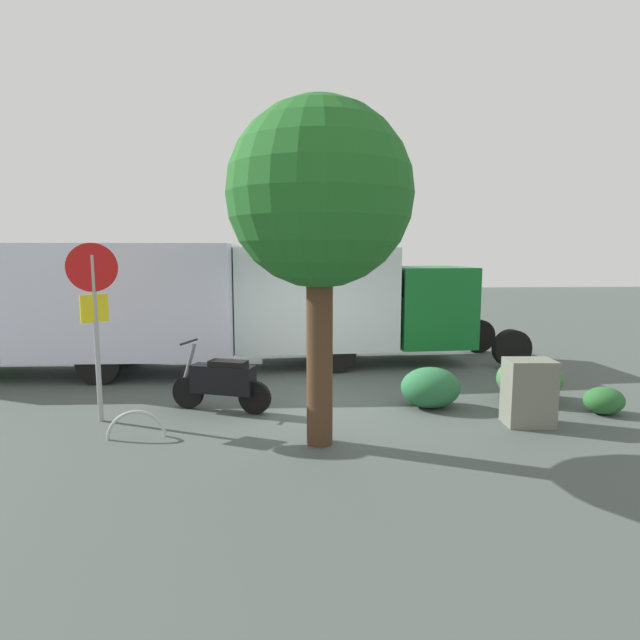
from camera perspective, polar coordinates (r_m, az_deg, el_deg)
ground_plane at (r=9.46m, az=0.40°, el=-9.19°), size 60.00×60.00×0.00m
box_truck_near at (r=12.61m, az=3.68°, el=2.27°), size 7.03×2.63×2.81m
box_truck_far at (r=12.54m, az=-24.25°, el=1.77°), size 8.27×2.29×2.89m
motorcycle at (r=9.06m, az=-10.68°, el=-6.66°), size 1.75×0.79×1.20m
stop_sign at (r=8.87m, az=-23.57°, el=1.59°), size 0.71×0.33×2.86m
street_tree at (r=7.15m, az=-0.04°, el=13.29°), size 2.52×2.52×4.75m
utility_cabinet at (r=8.86m, az=21.97°, el=-7.38°), size 0.75×0.56×1.05m
bike_rack_hoop at (r=8.26m, az=-19.51°, el=-12.13°), size 0.85×0.16×0.85m
shrub_near_sign at (r=9.37m, az=12.06°, el=-7.26°), size 1.04×0.85×0.71m
shrub_mid_verge at (r=10.30m, az=22.06°, el=-6.01°), size 1.20×0.98×0.82m
shrub_by_tree at (r=10.05m, az=28.76°, el=-7.77°), size 0.67×0.55×0.46m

